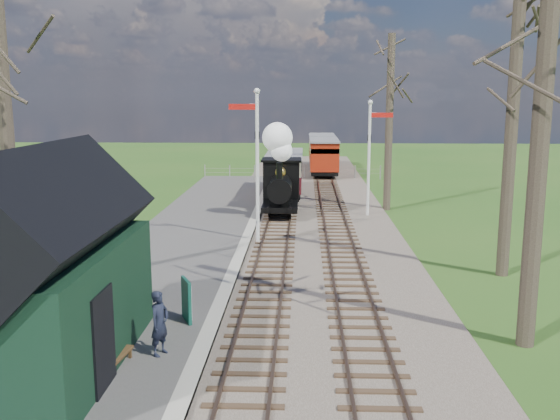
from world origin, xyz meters
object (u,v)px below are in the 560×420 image
Objects in this scene: locomotive at (280,175)px; red_carriage_a at (324,156)px; station_shed at (45,273)px; semaphore_far at (371,149)px; red_carriage_b at (322,150)px; semaphore_near at (256,155)px; bench at (107,352)px; coach at (284,171)px; person at (160,323)px; sign_board at (187,300)px.

red_carriage_a is at bearing 80.37° from locomotive.
semaphore_far is (8.67, 18.00, 1.08)m from station_shed.
semaphore_near is at bearing -97.17° from red_carriage_b.
red_carriage_a is 33.91m from bench.
semaphore_near is at bearing 73.62° from station_shed.
locomotive is 0.63× the size of coach.
station_shed is 2.12m from bench.
red_carriage_a is 32.96m from person.
semaphore_far is 16.63m from sign_board.
coach is at bearing -105.58° from red_carriage_a.
person is (-6.44, -17.34, -2.41)m from semaphore_far.
coach is at bearing 86.32° from semaphore_near.
coach is 4.88× the size of person.
semaphore_near is at bearing -99.00° from red_carriage_a.
person reaches higher than sign_board.
coach reaches higher than bench.
person reaches higher than bench.
semaphore_far reaches higher than bench.
red_carriage_b is 3.52× the size of person.
station_shed is at bearing -103.47° from locomotive.
bench is (-1.16, -2.95, -0.17)m from sign_board.
red_carriage_b is at bearing 80.05° from coach.
bench is at bearing -97.15° from coach.
coach is (0.77, 11.96, -2.10)m from semaphore_near.
locomotive reaches higher than red_carriage_a.
semaphore_near reaches higher than person.
person is at bearing -98.14° from red_carriage_a.
semaphore_near is at bearing -130.60° from semaphore_far.
semaphore_near is at bearing -93.68° from coach.
semaphore_far reaches higher than red_carriage_a.
station_shed is 1.21× the size of red_carriage_b.
person is at bearing -96.79° from locomotive.
red_carriage_b is at bearing 81.78° from bench.
coach is 1.39× the size of red_carriage_b.
red_carriage_b reaches higher than person.
station_shed is 5.67× the size of sign_board.
semaphore_near is at bearing -97.32° from locomotive.
bench is at bearing -111.44° from sign_board.
red_carriage_a is 4.69× the size of sign_board.
locomotive reaches higher than coach.
red_carriage_a is (2.60, 9.33, -0.00)m from coach.
sign_board is at bearing -96.99° from locomotive.
locomotive is at bearing -99.63° from red_carriage_a.
station_shed is at bearing -101.71° from red_carriage_a.
red_carriage_b is (2.60, 14.83, -0.00)m from coach.
red_carriage_a reaches higher than sign_board.
semaphore_far reaches higher than locomotive.
semaphore_far is 1.27× the size of locomotive.
coach is at bearing 82.85° from bench.
semaphore_near is 1.19× the size of red_carriage_b.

